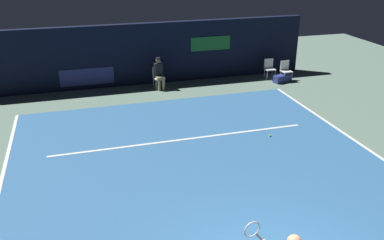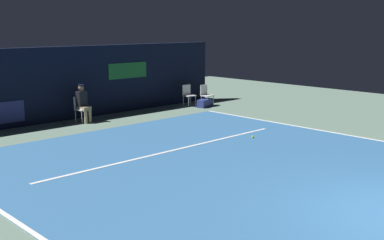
{
  "view_description": "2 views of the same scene",
  "coord_description": "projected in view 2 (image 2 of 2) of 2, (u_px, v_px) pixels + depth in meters",
  "views": [
    {
      "loc": [
        -3.01,
        -4.88,
        5.67
      ],
      "look_at": [
        0.09,
        5.68,
        0.98
      ],
      "focal_mm": 39.09,
      "sensor_mm": 36.0,
      "label": 1
    },
    {
      "loc": [
        -8.33,
        -2.97,
        3.31
      ],
      "look_at": [
        -0.01,
        5.66,
        0.96
      ],
      "focal_mm": 45.14,
      "sensor_mm": 36.0,
      "label": 2
    }
  ],
  "objects": [
    {
      "name": "line_service",
      "position": [
        172.0,
        150.0,
        12.96
      ],
      "size": [
        8.06,
        0.1,
        0.01
      ],
      "primitive_type": "cube",
      "color": "white",
      "rests_on": "court_surface"
    },
    {
      "name": "equipment_bag",
      "position": [
        205.0,
        103.0,
        20.0
      ],
      "size": [
        0.9,
        0.54,
        0.32
      ],
      "primitive_type": "cube",
      "rotation": [
        0.0,
        0.0,
        0.28
      ],
      "color": "navy",
      "rests_on": "ground"
    },
    {
      "name": "tennis_ball",
      "position": [
        253.0,
        137.0,
        14.41
      ],
      "size": [
        0.07,
        0.07,
        0.07
      ],
      "primitive_type": "sphere",
      "color": "#CCE033",
      "rests_on": "court_surface"
    },
    {
      "name": "court_surface",
      "position": [
        226.0,
        166.0,
        11.59
      ],
      "size": [
        10.33,
        11.02,
        0.01
      ],
      "primitive_type": "cube",
      "color": "#336699",
      "rests_on": "ground"
    },
    {
      "name": "line_sideline_left",
      "position": [
        336.0,
        133.0,
        15.08
      ],
      "size": [
        0.1,
        11.02,
        0.01
      ],
      "primitive_type": "cube",
      "color": "white",
      "rests_on": "court_surface"
    },
    {
      "name": "courtside_chair_near",
      "position": [
        206.0,
        94.0,
        20.18
      ],
      "size": [
        0.46,
        0.44,
        0.88
      ],
      "color": "white",
      "rests_on": "ground"
    },
    {
      "name": "courtside_chair_far",
      "position": [
        188.0,
        94.0,
        20.17
      ],
      "size": [
        0.47,
        0.44,
        0.88
      ],
      "color": "white",
      "rests_on": "ground"
    },
    {
      "name": "line_judge_on_chair",
      "position": [
        83.0,
        103.0,
        16.67
      ],
      "size": [
        0.49,
        0.56,
        1.32
      ],
      "color": "white",
      "rests_on": "ground"
    },
    {
      "name": "line_sideline_right",
      "position": [
        21.0,
        225.0,
        8.11
      ],
      "size": [
        0.1,
        11.02,
        0.01
      ],
      "primitive_type": "cube",
      "color": "white",
      "rests_on": "court_surface"
    },
    {
      "name": "ground_plane",
      "position": [
        226.0,
        166.0,
        11.6
      ],
      "size": [
        29.61,
        29.61,
        0.0
      ],
      "primitive_type": "plane",
      "color": "slate"
    },
    {
      "name": "back_wall",
      "position": [
        59.0,
        84.0,
        16.94
      ],
      "size": [
        14.34,
        0.33,
        2.6
      ],
      "color": "black",
      "rests_on": "ground"
    }
  ]
}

